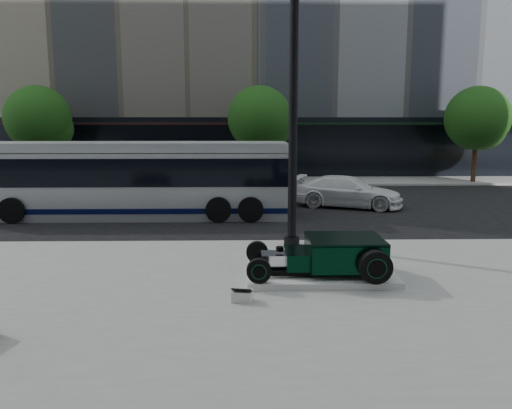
{
  "coord_description": "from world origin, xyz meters",
  "views": [
    {
      "loc": [
        0.13,
        -16.88,
        3.7
      ],
      "look_at": [
        0.46,
        -1.8,
        1.2
      ],
      "focal_mm": 35.0,
      "sensor_mm": 36.0,
      "label": 1
    }
  ],
  "objects_px": {
    "lamppost": "(293,110)",
    "white_sedan": "(348,192)",
    "transit_bus": "(134,179)",
    "hot_rod": "(335,254)"
  },
  "relations": [
    {
      "from": "hot_rod",
      "to": "lamppost",
      "type": "xyz_separation_m",
      "value": [
        -0.7,
        3.26,
        3.34
      ]
    },
    {
      "from": "lamppost",
      "to": "transit_bus",
      "type": "bearing_deg",
      "value": 138.04
    },
    {
      "from": "hot_rod",
      "to": "white_sedan",
      "type": "bearing_deg",
      "value": 76.87
    },
    {
      "from": "hot_rod",
      "to": "white_sedan",
      "type": "relative_size",
      "value": 0.69
    },
    {
      "from": "lamppost",
      "to": "transit_bus",
      "type": "xyz_separation_m",
      "value": [
        -5.76,
        5.18,
        -2.55
      ]
    },
    {
      "from": "lamppost",
      "to": "transit_bus",
      "type": "relative_size",
      "value": 0.7
    },
    {
      "from": "lamppost",
      "to": "transit_bus",
      "type": "distance_m",
      "value": 8.15
    },
    {
      "from": "lamppost",
      "to": "white_sedan",
      "type": "xyz_separation_m",
      "value": [
        3.13,
        7.17,
        -3.36
      ]
    },
    {
      "from": "hot_rod",
      "to": "lamppost",
      "type": "distance_m",
      "value": 4.72
    },
    {
      "from": "white_sedan",
      "to": "lamppost",
      "type": "bearing_deg",
      "value": 176.3
    }
  ]
}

